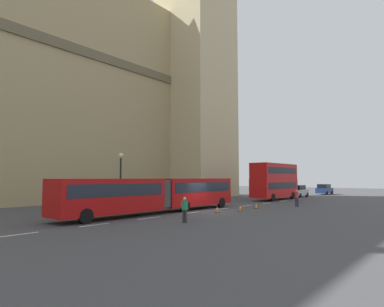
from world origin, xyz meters
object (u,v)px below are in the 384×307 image
traffic_cone_middle (240,208)px  street_lamp (121,177)px  double_decker_bus (275,180)px  articulated_bus (158,192)px  pedestrian_by_kerb (297,198)px  pedestrian_near_cones (185,209)px  sedan_lead (298,191)px  sedan_trailing (324,189)px  traffic_cone_west (217,209)px  traffic_cone_east (256,206)px

traffic_cone_middle → street_lamp: size_ratio=0.11×
double_decker_bus → traffic_cone_middle: size_ratio=16.49×
articulated_bus → pedestrian_by_kerb: 15.12m
pedestrian_near_cones → sedan_lead: bearing=9.9°
articulated_bus → sedan_trailing: articulated_bus is taller
traffic_cone_west → pedestrian_by_kerb: pedestrian_by_kerb is taller
sedan_lead → traffic_cone_west: bearing=-172.0°
traffic_cone_east → street_lamp: (-9.55, 8.78, 2.77)m
traffic_cone_west → pedestrian_near_cones: size_ratio=0.34×
double_decker_bus → sedan_lead: (8.22, 0.12, -1.79)m
pedestrian_near_cones → sedan_trailing: bearing=6.9°
street_lamp → pedestrian_by_kerb: (14.16, -10.96, -2.14)m
articulated_bus → double_decker_bus: size_ratio=1.93×
articulated_bus → traffic_cone_west: articulated_bus is taller
traffic_cone_west → street_lamp: size_ratio=0.11×
sedan_trailing → street_lamp: size_ratio=0.83×
double_decker_bus → articulated_bus: bearing=-180.0°
sedan_lead → sedan_trailing: (11.08, -0.40, 0.00)m
sedan_lead → street_lamp: size_ratio=0.83×
traffic_cone_west → traffic_cone_east: same height
traffic_cone_middle → pedestrian_near_cones: bearing=-172.4°
traffic_cone_east → articulated_bus: bearing=154.7°
sedan_lead → traffic_cone_middle: size_ratio=7.59×
sedan_lead → traffic_cone_west: sedan_lead is taller
traffic_cone_west → pedestrian_by_kerb: 10.53m
double_decker_bus → street_lamp: 22.89m
pedestrian_by_kerb → street_lamp: bearing=142.3°
traffic_cone_middle → pedestrian_by_kerb: 8.11m
double_decker_bus → sedan_lead: 8.42m
double_decker_bus → sedan_lead: size_ratio=2.17×
sedan_lead → sedan_trailing: 11.09m
traffic_cone_middle → pedestrian_near_cones: pedestrian_near_cones is taller
traffic_cone_west → traffic_cone_middle: same height
traffic_cone_east → pedestrian_by_kerb: 5.13m
pedestrian_near_cones → double_decker_bus: bearing=12.8°
street_lamp → pedestrian_near_cones: street_lamp is taller
traffic_cone_west → pedestrian_near_cones: pedestrian_near_cones is taller
double_decker_bus → sedan_lead: bearing=0.8°
pedestrian_by_kerb → pedestrian_near_cones: bearing=177.2°
sedan_trailing → street_lamp: street_lamp is taller
sedan_trailing → pedestrian_by_kerb: sedan_trailing is taller
traffic_cone_middle → traffic_cone_west: bearing=158.8°
traffic_cone_middle → street_lamp: bearing=125.1°
pedestrian_near_cones → traffic_cone_middle: bearing=7.6°
traffic_cone_middle → traffic_cone_east: (3.24, 0.21, 0.00)m
pedestrian_by_kerb → articulated_bus: bearing=154.7°
traffic_cone_east → pedestrian_by_kerb: bearing=-25.3°
sedan_lead → street_lamp: bearing=171.9°
sedan_lead → pedestrian_by_kerb: size_ratio=2.60×
traffic_cone_middle → pedestrian_by_kerb: size_ratio=0.34×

